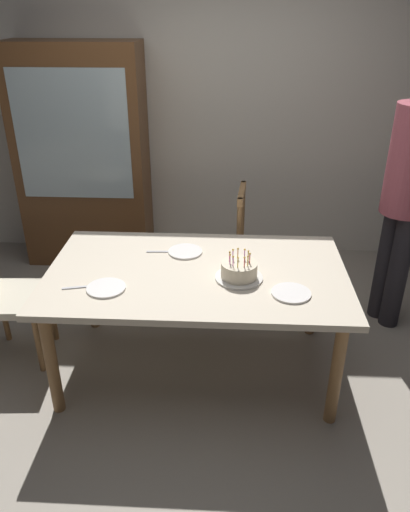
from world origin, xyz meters
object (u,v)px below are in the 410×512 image
Objects in this scene: dining_table at (197,281)px; plate_near_guest at (291,293)px; birthday_cake at (239,271)px; person_guest at (407,190)px; plate_near_celebrant at (106,288)px; chair_spindle_back at (218,249)px; china_cabinet at (83,158)px; plate_far_side at (185,252)px.

dining_table is 0.59m from plate_near_guest.
person_guest is (1.13, 0.72, 0.26)m from birthday_cake.
plate_near_celebrant is 1.27m from chair_spindle_back.
plate_near_guest is 1.25m from person_guest.
dining_table is at bearing -97.15° from chair_spindle_back.
dining_table is 0.94× the size of china_cabinet.
plate_near_celebrant is 0.23× the size of chair_spindle_back.
person_guest is at bearing 24.80° from dining_table.
plate_near_celebrant and plate_far_side have the same top height.
china_cabinet reaches higher than birthday_cake.
person_guest is (1.38, 0.64, 0.38)m from dining_table.
dining_table is at bearing 156.12° from plate_near_guest.
person_guest reaches higher than chair_spindle_back.
plate_near_celebrant is at bearing -154.94° from person_guest.
dining_table is 8.16× the size of plate_far_side.
plate_near_guest is (1.03, 0.00, 0.00)m from plate_near_celebrant.
person_guest is at bearing 25.06° from plate_near_celebrant.
birthday_cake reaches higher than plate_near_celebrant.
plate_far_side is 1.55m from person_guest.
dining_table is 6.41× the size of birthday_cake.
plate_near_celebrant and plate_near_guest have the same top height.
birthday_cake is 1.27× the size of plate_near_celebrant.
chair_spindle_back is at bearing 98.93° from birthday_cake.
birthday_cake is at bearing -17.56° from dining_table.
person_guest is 0.95× the size of china_cabinet.
plate_far_side is (-0.34, 0.32, -0.04)m from birthday_cake.
plate_near_guest is (0.54, -0.24, 0.08)m from dining_table.
birthday_cake is 1.27× the size of plate_near_guest.
chair_spindle_back reaches higher than plate_far_side.
chair_spindle_back is 0.53× the size of person_guest.
person_guest is (1.27, -0.21, 0.58)m from chair_spindle_back.
birthday_cake is 0.33m from plate_near_guest.
birthday_cake is 0.15× the size of china_cabinet.
chair_spindle_back is (0.60, 1.09, -0.28)m from plate_near_celebrant.
plate_far_side is 0.79m from plate_near_guest.
china_cabinet is at bearing 129.44° from birthday_cake.
dining_table is 0.55m from plate_near_celebrant.
plate_near_celebrant is 2.09m from person_guest.
birthday_cake is at bearing -42.95° from plate_far_side.
birthday_cake reaches higher than dining_table.
birthday_cake is 1.36m from person_guest.
chair_spindle_back reaches higher than plate_near_guest.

